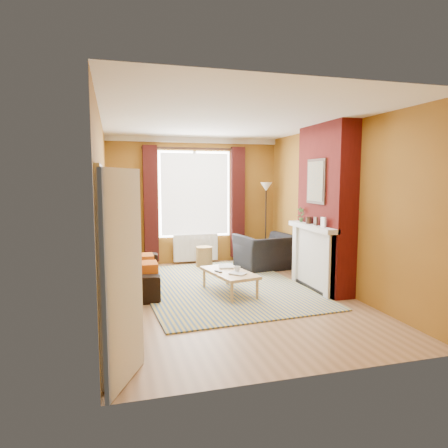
{
  "coord_description": "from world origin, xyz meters",
  "views": [
    {
      "loc": [
        -1.74,
        -6.06,
        1.9
      ],
      "look_at": [
        0.0,
        0.25,
        1.15
      ],
      "focal_mm": 32.0,
      "sensor_mm": 36.0,
      "label": 1
    }
  ],
  "objects_px": {
    "wicker_stool": "(204,257)",
    "sofa": "(135,270)",
    "coffee_table": "(229,274)",
    "floor_lamp": "(266,199)",
    "armchair": "(265,252)"
  },
  "relations": [
    {
      "from": "coffee_table",
      "to": "floor_lamp",
      "type": "xyz_separation_m",
      "value": [
        1.49,
        2.19,
        1.09
      ]
    },
    {
      "from": "sofa",
      "to": "floor_lamp",
      "type": "distance_m",
      "value": 3.47
    },
    {
      "from": "sofa",
      "to": "coffee_table",
      "type": "bearing_deg",
      "value": -113.35
    },
    {
      "from": "sofa",
      "to": "floor_lamp",
      "type": "xyz_separation_m",
      "value": [
        2.97,
        1.4,
        1.13
      ]
    },
    {
      "from": "sofa",
      "to": "wicker_stool",
      "type": "distance_m",
      "value": 1.97
    },
    {
      "from": "floor_lamp",
      "to": "wicker_stool",
      "type": "bearing_deg",
      "value": -174.9
    },
    {
      "from": "sofa",
      "to": "wicker_stool",
      "type": "bearing_deg",
      "value": -45.23
    },
    {
      "from": "coffee_table",
      "to": "floor_lamp",
      "type": "relative_size",
      "value": 0.67
    },
    {
      "from": "floor_lamp",
      "to": "sofa",
      "type": "bearing_deg",
      "value": -154.8
    },
    {
      "from": "armchair",
      "to": "wicker_stool",
      "type": "relative_size",
      "value": 2.5
    },
    {
      "from": "wicker_stool",
      "to": "sofa",
      "type": "bearing_deg",
      "value": -140.0
    },
    {
      "from": "coffee_table",
      "to": "wicker_stool",
      "type": "distance_m",
      "value": 2.06
    },
    {
      "from": "armchair",
      "to": "coffee_table",
      "type": "distance_m",
      "value": 2.02
    },
    {
      "from": "wicker_stool",
      "to": "floor_lamp",
      "type": "height_order",
      "value": "floor_lamp"
    },
    {
      "from": "sofa",
      "to": "wicker_stool",
      "type": "xyz_separation_m",
      "value": [
        1.51,
        1.27,
        -0.08
      ]
    }
  ]
}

